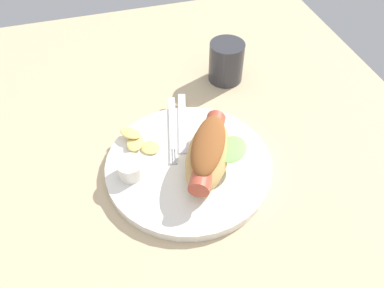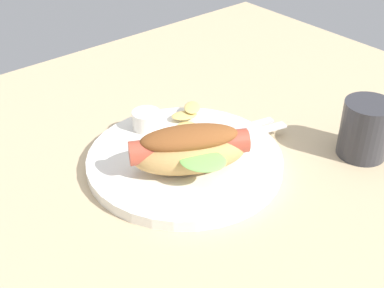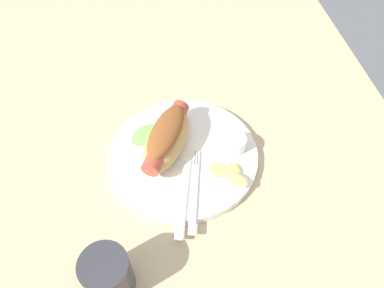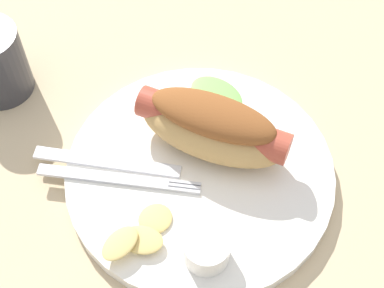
# 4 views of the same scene
# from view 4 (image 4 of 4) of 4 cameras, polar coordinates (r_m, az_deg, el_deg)

# --- Properties ---
(ground_plane) EXTENTS (1.20, 0.90, 0.02)m
(ground_plane) POSITION_cam_4_polar(r_m,az_deg,el_deg) (0.61, 4.43, -2.87)
(ground_plane) COLOR tan
(plate) EXTENTS (0.27, 0.27, 0.02)m
(plate) POSITION_cam_4_polar(r_m,az_deg,el_deg) (0.58, 0.79, -2.93)
(plate) COLOR white
(plate) RESTS_ON ground_plane
(hot_dog) EXTENTS (0.17, 0.14, 0.06)m
(hot_dog) POSITION_cam_4_polar(r_m,az_deg,el_deg) (0.57, 2.09, 1.86)
(hot_dog) COLOR tan
(hot_dog) RESTS_ON plate
(sauce_ramekin) EXTENTS (0.04, 0.04, 0.03)m
(sauce_ramekin) POSITION_cam_4_polar(r_m,az_deg,el_deg) (0.52, 1.47, -10.55)
(sauce_ramekin) COLOR white
(sauce_ramekin) RESTS_ON plate
(fork) EXTENTS (0.16, 0.05, 0.00)m
(fork) POSITION_cam_4_polar(r_m,az_deg,el_deg) (0.57, -7.69, -3.44)
(fork) COLOR silver
(fork) RESTS_ON plate
(knife) EXTENTS (0.15, 0.05, 0.00)m
(knife) POSITION_cam_4_polar(r_m,az_deg,el_deg) (0.59, -8.52, -1.81)
(knife) COLOR silver
(knife) RESTS_ON plate
(chips_pile) EXTENTS (0.08, 0.07, 0.02)m
(chips_pile) POSITION_cam_4_polar(r_m,az_deg,el_deg) (0.54, -5.26, -8.95)
(chips_pile) COLOR #E0C16B
(chips_pile) RESTS_ON plate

